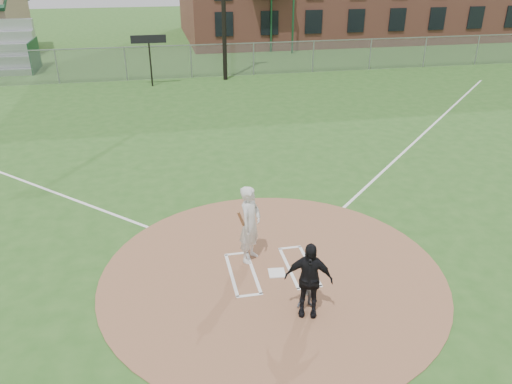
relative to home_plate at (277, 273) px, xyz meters
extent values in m
plane|color=#2B571D|center=(-0.10, 0.02, -0.03)|extent=(140.00, 140.00, 0.00)
cylinder|color=#986748|center=(-0.10, 0.02, -0.02)|extent=(8.40, 8.40, 0.02)
cube|color=white|center=(0.00, 0.00, 0.00)|extent=(0.44, 0.44, 0.03)
cube|color=white|center=(8.90, 9.02, -0.03)|extent=(17.04, 17.04, 0.01)
imported|color=gray|center=(0.37, -1.38, 0.49)|extent=(0.54, 0.45, 1.00)
imported|color=black|center=(0.29, -1.57, 0.86)|extent=(1.11, 0.74, 1.75)
cube|color=white|center=(-1.10, 0.17, -0.01)|extent=(0.08, 1.80, 0.01)
cube|color=white|center=(-0.55, 0.17, -0.01)|extent=(0.08, 1.80, 0.01)
cube|color=white|center=(-0.82, 1.07, -0.01)|extent=(0.62, 0.08, 0.01)
cube|color=white|center=(-0.82, -0.73, -0.01)|extent=(0.62, 0.08, 0.01)
cube|color=white|center=(0.90, 0.17, -0.01)|extent=(0.08, 1.80, 0.01)
cube|color=white|center=(0.35, 0.17, -0.01)|extent=(0.08, 1.80, 0.01)
cube|color=white|center=(0.62, 1.07, -0.01)|extent=(0.62, 0.08, 0.01)
cube|color=white|center=(0.62, -0.73, -0.01)|extent=(0.62, 0.08, 0.01)
imported|color=silver|center=(-0.51, 0.77, 1.01)|extent=(0.84, 0.89, 2.04)
cylinder|color=brown|center=(-0.81, 0.37, 1.42)|extent=(0.31, 0.58, 0.70)
cube|color=slate|center=(-0.10, 22.02, 0.97)|extent=(56.00, 0.03, 2.00)
cube|color=gray|center=(-0.10, 22.02, 1.97)|extent=(56.00, 0.06, 0.06)
cube|color=gray|center=(-0.10, 22.02, 0.97)|extent=(56.08, 0.08, 2.00)
cube|color=#194728|center=(-10.10, 26.22, 0.97)|extent=(0.08, 3.20, 2.00)
cube|color=#194728|center=(6.90, 29.86, 2.22)|extent=(0.12, 0.12, 4.50)
cube|color=#194728|center=(8.40, 28.91, 2.22)|extent=(0.12, 0.12, 4.50)
cylinder|color=black|center=(-2.60, 20.22, 1.27)|extent=(0.10, 0.10, 2.60)
cube|color=black|center=(-2.60, 20.22, 2.67)|extent=(2.00, 0.10, 0.45)
camera|label=1|loc=(-2.57, -9.86, 7.09)|focal=35.00mm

